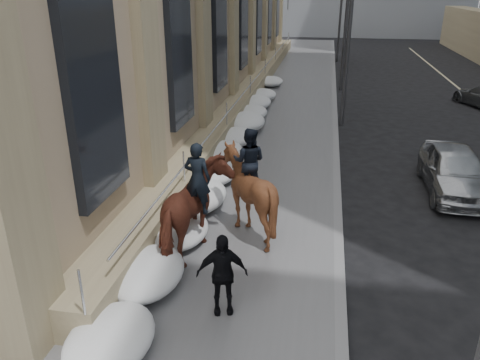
% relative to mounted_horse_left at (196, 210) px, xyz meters
% --- Properties ---
extents(ground, '(140.00, 140.00, 0.00)m').
position_rel_mounted_horse_left_xyz_m(ground, '(0.78, -1.51, -1.28)').
color(ground, black).
rests_on(ground, ground).
extents(sidewalk, '(5.00, 80.00, 0.12)m').
position_rel_mounted_horse_left_xyz_m(sidewalk, '(0.78, 8.49, -1.22)').
color(sidewalk, '#57575A').
rests_on(sidewalk, ground).
extents(curb, '(0.24, 80.00, 0.12)m').
position_rel_mounted_horse_left_xyz_m(curb, '(3.40, 8.49, -1.22)').
color(curb, slate).
rests_on(curb, ground).
extents(streetlight_near, '(1.71, 0.24, 8.00)m').
position_rel_mounted_horse_left_xyz_m(streetlight_near, '(3.52, -7.51, 3.30)').
color(streetlight_near, '#2D2D30').
rests_on(streetlight_near, ground).
extents(streetlight_mid, '(1.71, 0.24, 8.00)m').
position_rel_mounted_horse_left_xyz_m(streetlight_mid, '(3.52, 12.49, 3.30)').
color(streetlight_mid, '#2D2D30').
rests_on(streetlight_mid, ground).
extents(streetlight_far, '(1.71, 0.24, 8.00)m').
position_rel_mounted_horse_left_xyz_m(streetlight_far, '(3.52, 32.49, 3.30)').
color(streetlight_far, '#2D2D30').
rests_on(streetlight_far, ground).
extents(traffic_signal, '(4.10, 0.22, 6.00)m').
position_rel_mounted_horse_left_xyz_m(traffic_signal, '(2.85, 20.49, 2.72)').
color(traffic_signal, '#2D2D30').
rests_on(traffic_signal, ground).
extents(snow_bank, '(1.70, 18.10, 0.76)m').
position_rel_mounted_horse_left_xyz_m(snow_bank, '(-0.64, 6.60, -0.81)').
color(snow_bank, white).
rests_on(snow_bank, sidewalk).
extents(mounted_horse_left, '(1.46, 2.74, 2.77)m').
position_rel_mounted_horse_left_xyz_m(mounted_horse_left, '(0.00, 0.00, 0.00)').
color(mounted_horse_left, '#4C2216').
rests_on(mounted_horse_left, sidewalk).
extents(mounted_horse_right, '(1.89, 2.10, 2.77)m').
position_rel_mounted_horse_left_xyz_m(mounted_horse_right, '(1.03, 1.31, 0.04)').
color(mounted_horse_right, '#432413').
rests_on(mounted_horse_right, sidewalk).
extents(pedestrian, '(1.07, 0.66, 1.71)m').
position_rel_mounted_horse_left_xyz_m(pedestrian, '(1.06, -2.01, -0.31)').
color(pedestrian, black).
rests_on(pedestrian, sidewalk).
extents(car_silver, '(1.82, 4.36, 1.48)m').
position_rel_mounted_horse_left_xyz_m(car_silver, '(6.98, 5.23, -0.54)').
color(car_silver, '#9C9FA3').
rests_on(car_silver, ground).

